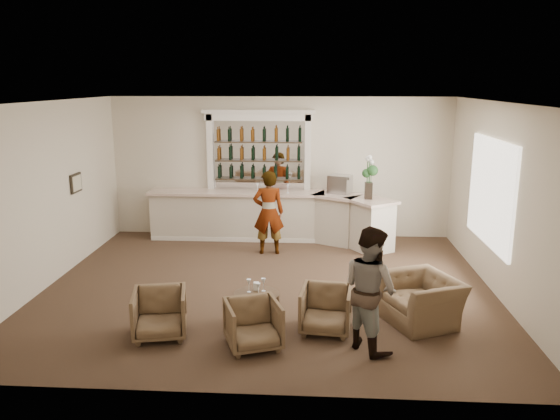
% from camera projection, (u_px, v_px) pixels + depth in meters
% --- Properties ---
extents(ground, '(8.00, 8.00, 0.00)m').
position_uv_depth(ground, '(268.00, 287.00, 9.91)').
color(ground, '#4C3226').
rests_on(ground, ground).
extents(room_shell, '(8.04, 7.02, 3.32)m').
position_uv_depth(room_shell, '(280.00, 154.00, 10.05)').
color(room_shell, beige).
rests_on(room_shell, ground).
extents(bar_counter, '(5.72, 1.80, 1.14)m').
position_uv_depth(bar_counter, '(272.00, 216.00, 12.70)').
color(bar_counter, beige).
rests_on(bar_counter, ground).
extents(back_bar_alcove, '(2.64, 0.25, 3.00)m').
position_uv_depth(back_bar_alcove, '(259.00, 152.00, 12.79)').
color(back_bar_alcove, white).
rests_on(back_bar_alcove, ground).
extents(cocktail_table, '(0.70, 0.70, 0.50)m').
position_uv_depth(cocktail_table, '(257.00, 308.00, 8.35)').
color(cocktail_table, '#4B3820').
rests_on(cocktail_table, ground).
extents(sommelier, '(0.71, 0.51, 1.82)m').
position_uv_depth(sommelier, '(269.00, 212.00, 11.65)').
color(sommelier, gray).
rests_on(sommelier, ground).
extents(guest, '(1.04, 1.08, 1.75)m').
position_uv_depth(guest, '(370.00, 289.00, 7.46)').
color(guest, gray).
rests_on(guest, ground).
extents(armchair_left, '(0.90, 0.92, 0.70)m').
position_uv_depth(armchair_left, '(160.00, 314.00, 7.92)').
color(armchair_left, brown).
rests_on(armchair_left, ground).
extents(armchair_center, '(0.93, 0.94, 0.67)m').
position_uv_depth(armchair_center, '(253.00, 325.00, 7.59)').
color(armchair_center, brown).
rests_on(armchair_center, ground).
extents(armchair_right, '(0.81, 0.83, 0.68)m').
position_uv_depth(armchair_right, '(326.00, 310.00, 8.08)').
color(armchair_right, brown).
rests_on(armchair_right, ground).
extents(armchair_far, '(1.35, 1.42, 0.73)m').
position_uv_depth(armchair_far, '(421.00, 300.00, 8.38)').
color(armchair_far, brown).
rests_on(armchair_far, ground).
extents(espresso_machine, '(0.60, 0.57, 0.42)m').
position_uv_depth(espresso_machine, '(340.00, 184.00, 12.45)').
color(espresso_machine, '#B4B5B9').
rests_on(espresso_machine, bar_counter).
extents(flower_vase, '(0.25, 0.25, 0.95)m').
position_uv_depth(flower_vase, '(369.00, 174.00, 11.78)').
color(flower_vase, black).
rests_on(flower_vase, bar_counter).
extents(wine_glass_bar_left, '(0.07, 0.07, 0.21)m').
position_uv_depth(wine_glass_bar_left, '(288.00, 188.00, 12.50)').
color(wine_glass_bar_left, white).
rests_on(wine_glass_bar_left, bar_counter).
extents(wine_glass_bar_right, '(0.07, 0.07, 0.21)m').
position_uv_depth(wine_glass_bar_right, '(257.00, 188.00, 12.61)').
color(wine_glass_bar_right, white).
rests_on(wine_glass_bar_right, bar_counter).
extents(wine_glass_tbl_a, '(0.07, 0.07, 0.21)m').
position_uv_depth(wine_glass_tbl_a, '(249.00, 286.00, 8.30)').
color(wine_glass_tbl_a, white).
rests_on(wine_glass_tbl_a, cocktail_table).
extents(wine_glass_tbl_b, '(0.07, 0.07, 0.21)m').
position_uv_depth(wine_glass_tbl_b, '(264.00, 285.00, 8.34)').
color(wine_glass_tbl_b, white).
rests_on(wine_glass_tbl_b, cocktail_table).
extents(wine_glass_tbl_c, '(0.07, 0.07, 0.21)m').
position_uv_depth(wine_glass_tbl_c, '(258.00, 290.00, 8.14)').
color(wine_glass_tbl_c, white).
rests_on(wine_glass_tbl_c, cocktail_table).
extents(napkin_holder, '(0.08, 0.08, 0.12)m').
position_uv_depth(napkin_holder, '(256.00, 286.00, 8.41)').
color(napkin_holder, white).
rests_on(napkin_holder, cocktail_table).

